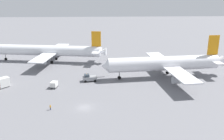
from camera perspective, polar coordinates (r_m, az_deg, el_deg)
name	(u,v)px	position (r m, az deg, el deg)	size (l,w,h in m)	color
ground_plane	(85,107)	(72.14, -6.38, -8.63)	(600.00, 600.00, 0.00)	slate
airliner_at_gate_left	(47,51)	(122.22, -14.78, 4.35)	(57.84, 40.06, 15.02)	white
airliner_being_pushed	(165,64)	(97.49, 12.09, 1.46)	(49.05, 43.24, 16.15)	silver
pushback_tug	(89,78)	(92.54, -5.28, -1.82)	(8.39, 3.79, 3.03)	gray
gse_container_dolly_flat	(54,84)	(88.12, -13.30, -3.29)	(2.75, 3.55, 2.15)	slate
gse_catering_truck_tall	(1,83)	(93.57, -24.36, -2.81)	(5.72, 5.93, 3.50)	orange
ground_crew_marshaller_foreground	(50,107)	(72.14, -14.11, -8.37)	(0.36, 0.50, 1.55)	#2D3351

